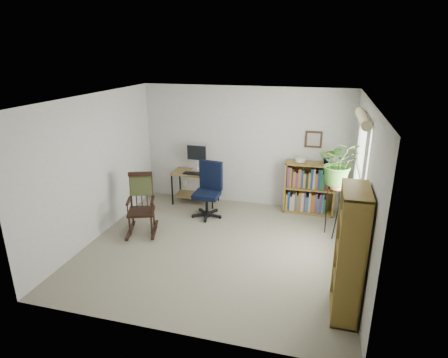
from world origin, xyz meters
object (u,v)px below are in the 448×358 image
(desk, at_px, (196,188))
(office_chair, at_px, (207,190))
(rocking_chair, at_px, (141,204))
(low_bookshelf, at_px, (309,188))
(tall_bookshelf, at_px, (349,254))

(desk, bearing_deg, office_chair, -54.13)
(rocking_chair, bearing_deg, low_bookshelf, 10.51)
(tall_bookshelf, bearing_deg, low_bookshelf, 101.17)
(office_chair, distance_m, low_bookshelf, 2.01)
(office_chair, height_order, rocking_chair, office_chair)
(desk, distance_m, rocking_chair, 1.59)
(desk, relative_size, low_bookshelf, 0.93)
(low_bookshelf, relative_size, tall_bookshelf, 0.63)
(desk, xyz_separation_m, office_chair, (0.43, -0.60, 0.20))
(rocking_chair, distance_m, low_bookshelf, 3.22)
(desk, xyz_separation_m, low_bookshelf, (2.30, 0.12, 0.17))
(desk, height_order, low_bookshelf, low_bookshelf)
(office_chair, bearing_deg, low_bookshelf, 28.07)
(rocking_chair, relative_size, low_bookshelf, 1.06)
(desk, distance_m, office_chair, 0.76)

